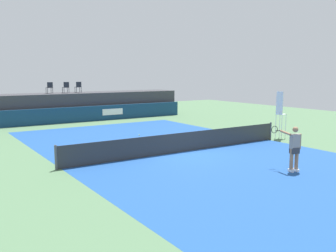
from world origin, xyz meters
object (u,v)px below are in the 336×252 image
tennis_player (294,147)px  spectator_chair_center (78,87)px  umpire_chair (280,111)px  net_post_far (271,131)px  tennis_ball (139,135)px  spectator_chair_far_left (50,87)px  spectator_chair_left (66,87)px  net_post_near (56,157)px

tennis_player → spectator_chair_center: bearing=93.0°
spectator_chair_center → umpire_chair: spectator_chair_center is taller
spectator_chair_center → tennis_player: 20.74m
net_post_far → tennis_ball: 7.81m
spectator_chair_center → tennis_player: bearing=-87.0°
spectator_chair_far_left → umpire_chair: bearing=-60.1°
spectator_chair_left → umpire_chair: 17.08m
umpire_chair → net_post_far: (-0.75, 0.01, -1.09)m
spectator_chair_far_left → tennis_ball: spectator_chair_far_left is taller
tennis_player → tennis_ball: (-0.93, 10.68, -0.92)m
spectator_chair_center → tennis_ball: size_ratio=13.06×
tennis_ball → tennis_player: bearing=-85.0°
net_post_far → tennis_ball: bearing=136.7°
spectator_chair_left → spectator_chair_center: size_ratio=1.00×
net_post_near → tennis_ball: bearing=38.5°
net_post_near → spectator_chair_center: bearing=66.8°
spectator_chair_left → net_post_far: 16.86m
spectator_chair_center → net_post_far: size_ratio=0.89×
spectator_chair_far_left → tennis_player: 21.09m
spectator_chair_far_left → net_post_near: (-4.26, -15.41, -2.19)m
umpire_chair → spectator_chair_left: bearing=116.6°
net_post_near → net_post_far: 12.40m
spectator_chair_far_left → net_post_far: (8.14, -15.41, -2.19)m
tennis_player → tennis_ball: size_ratio=26.03×
umpire_chair → tennis_ball: size_ratio=40.59×
tennis_player → umpire_chair: bearing=44.0°
spectator_chair_left → net_post_near: (-5.51, -15.23, -2.19)m
spectator_chair_left → tennis_ball: (1.21, -9.88, -2.66)m
spectator_chair_far_left → net_post_far: 17.57m
umpire_chair → tennis_ball: 8.51m
umpire_chair → net_post_far: size_ratio=2.76×
umpire_chair → net_post_far: 1.32m
spectator_chair_center → umpire_chair: bearing=-66.8°
spectator_chair_center → umpire_chair: 16.71m
tennis_player → net_post_near: bearing=145.2°
net_post_far → tennis_player: (-4.75, -5.33, 0.46)m
tennis_player → spectator_chair_left: bearing=95.9°
spectator_chair_left → net_post_near: spectator_chair_left is taller
spectator_chair_left → tennis_ball: bearing=-83.0°
spectator_chair_center → net_post_far: spectator_chair_center is taller
spectator_chair_center → tennis_ball: (0.15, -9.97, -2.66)m
spectator_chair_center → tennis_player: spectator_chair_center is taller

